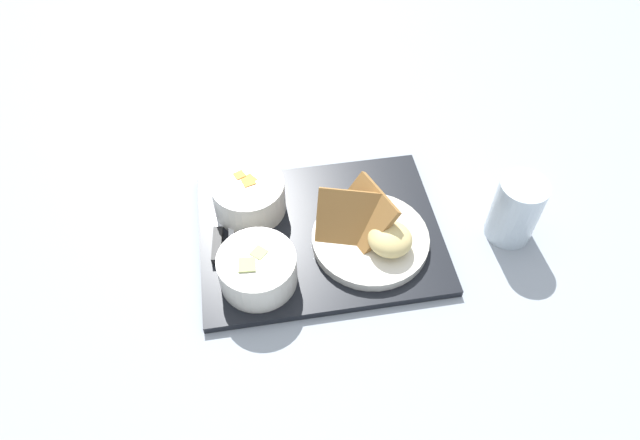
{
  "coord_description": "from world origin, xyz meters",
  "views": [
    {
      "loc": [
        -0.17,
        -0.55,
        0.75
      ],
      "look_at": [
        0.0,
        0.0,
        0.04
      ],
      "focal_mm": 32.0,
      "sensor_mm": 36.0,
      "label": 1
    }
  ],
  "objects_px": {
    "knife": "(218,236)",
    "plate_main": "(371,235)",
    "bowl_salad": "(249,194)",
    "spoon": "(231,226)",
    "bowl_soup": "(257,268)",
    "glass_water": "(515,212)"
  },
  "relations": [
    {
      "from": "plate_main",
      "to": "knife",
      "type": "distance_m",
      "value": 0.25
    },
    {
      "from": "glass_water",
      "to": "bowl_salad",
      "type": "bearing_deg",
      "value": 157.53
    },
    {
      "from": "bowl_soup",
      "to": "knife",
      "type": "distance_m",
      "value": 0.11
    },
    {
      "from": "bowl_salad",
      "to": "bowl_soup",
      "type": "bearing_deg",
      "value": -97.83
    },
    {
      "from": "plate_main",
      "to": "spoon",
      "type": "height_order",
      "value": "plate_main"
    },
    {
      "from": "bowl_salad",
      "to": "spoon",
      "type": "relative_size",
      "value": 0.72
    },
    {
      "from": "bowl_soup",
      "to": "glass_water",
      "type": "relative_size",
      "value": 1.03
    },
    {
      "from": "bowl_soup",
      "to": "glass_water",
      "type": "bearing_deg",
      "value": -2.74
    },
    {
      "from": "plate_main",
      "to": "spoon",
      "type": "xyz_separation_m",
      "value": [
        -0.21,
        0.1,
        -0.01
      ]
    },
    {
      "from": "bowl_salad",
      "to": "plate_main",
      "type": "distance_m",
      "value": 0.21
    },
    {
      "from": "bowl_salad",
      "to": "spoon",
      "type": "bearing_deg",
      "value": -141.19
    },
    {
      "from": "knife",
      "to": "glass_water",
      "type": "xyz_separation_m",
      "value": [
        0.46,
        -0.12,
        0.03
      ]
    },
    {
      "from": "bowl_salad",
      "to": "glass_water",
      "type": "distance_m",
      "value": 0.43
    },
    {
      "from": "glass_water",
      "to": "bowl_soup",
      "type": "bearing_deg",
      "value": 177.26
    },
    {
      "from": "bowl_salad",
      "to": "spoon",
      "type": "xyz_separation_m",
      "value": [
        -0.04,
        -0.03,
        -0.03
      ]
    },
    {
      "from": "knife",
      "to": "glass_water",
      "type": "distance_m",
      "value": 0.48
    },
    {
      "from": "bowl_salad",
      "to": "bowl_soup",
      "type": "xyz_separation_m",
      "value": [
        -0.02,
        -0.14,
        -0.0
      ]
    },
    {
      "from": "bowl_salad",
      "to": "bowl_soup",
      "type": "relative_size",
      "value": 1.0
    },
    {
      "from": "knife",
      "to": "glass_water",
      "type": "relative_size",
      "value": 1.52
    },
    {
      "from": "knife",
      "to": "plate_main",
      "type": "bearing_deg",
      "value": -95.23
    },
    {
      "from": "bowl_salad",
      "to": "glass_water",
      "type": "relative_size",
      "value": 1.03
    },
    {
      "from": "knife",
      "to": "spoon",
      "type": "xyz_separation_m",
      "value": [
        0.02,
        0.01,
        0.0
      ]
    }
  ]
}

